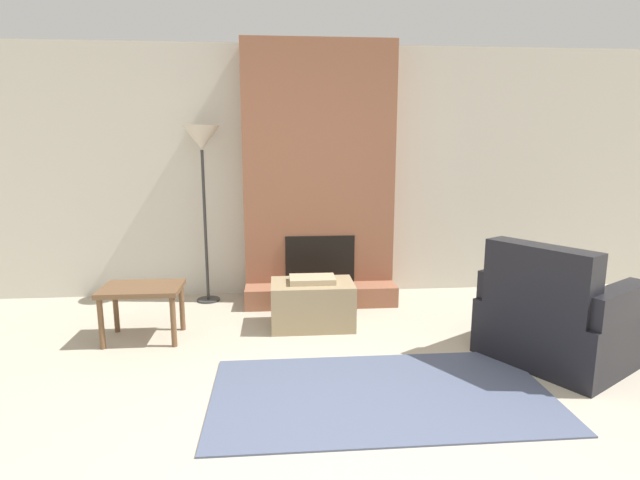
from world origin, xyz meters
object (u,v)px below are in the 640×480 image
Objects in this scene: armchair at (553,323)px; floor_lamp_left at (202,147)px; ottoman at (312,303)px; side_table at (142,294)px.

floor_lamp_left reaches higher than armchair.
floor_lamp_left is (-2.76, 1.70, 1.28)m from armchair.
armchair is at bearing -31.62° from floor_lamp_left.
side_table reaches higher than ottoman.
ottoman is 0.59× the size of armchair.
ottoman is 0.41× the size of floor_lamp_left.
side_table is at bearing -111.15° from floor_lamp_left.
side_table is (-1.42, -0.18, 0.18)m from ottoman.
armchair is 0.69× the size of floor_lamp_left.
side_table is 0.36× the size of floor_lamp_left.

